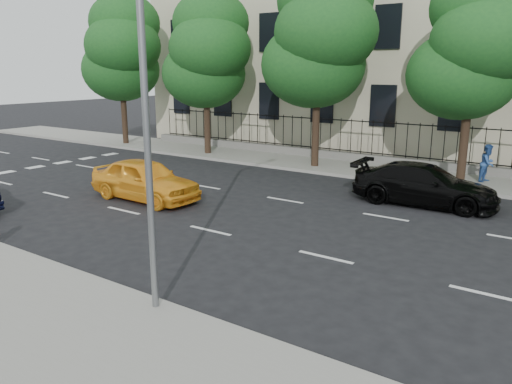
% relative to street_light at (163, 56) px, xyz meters
% --- Properties ---
extents(ground, '(120.00, 120.00, 0.00)m').
position_rel_street_light_xyz_m(ground, '(-2.50, 1.77, -5.15)').
color(ground, black).
rests_on(ground, ground).
extents(near_sidewalk, '(60.00, 4.00, 0.15)m').
position_rel_street_light_xyz_m(near_sidewalk, '(-2.50, -2.23, -5.07)').
color(near_sidewalk, gray).
rests_on(near_sidewalk, ground).
extents(far_sidewalk, '(60.00, 4.00, 0.15)m').
position_rel_street_light_xyz_m(far_sidewalk, '(-2.50, 15.77, -5.07)').
color(far_sidewalk, gray).
rests_on(far_sidewalk, ground).
extents(lane_markings, '(49.60, 4.62, 0.01)m').
position_rel_street_light_xyz_m(lane_markings, '(-2.50, 6.52, -5.14)').
color(lane_markings, silver).
rests_on(lane_markings, ground).
extents(crosswalk, '(0.50, 12.10, 0.01)m').
position_rel_street_light_xyz_m(crosswalk, '(-16.50, 6.37, -5.14)').
color(crosswalk, silver).
rests_on(crosswalk, ground).
extents(iron_fence, '(30.00, 0.50, 2.20)m').
position_rel_street_light_xyz_m(iron_fence, '(-2.50, 17.47, -4.50)').
color(iron_fence, slate).
rests_on(iron_fence, far_sidewalk).
extents(street_light, '(0.25, 3.32, 8.05)m').
position_rel_street_light_xyz_m(street_light, '(0.00, 0.00, 0.00)').
color(street_light, slate).
rests_on(street_light, near_sidewalk).
extents(tree_a, '(5.71, 5.31, 9.39)m').
position_rel_street_light_xyz_m(tree_a, '(-18.46, 15.13, 0.98)').
color(tree_a, '#382619').
rests_on(tree_a, far_sidewalk).
extents(tree_b, '(5.53, 5.12, 8.97)m').
position_rel_street_light_xyz_m(tree_b, '(-11.46, 15.13, 0.69)').
color(tree_b, '#382619').
rests_on(tree_b, far_sidewalk).
extents(tree_c, '(5.89, 5.50, 9.80)m').
position_rel_street_light_xyz_m(tree_c, '(-4.46, 15.13, 1.26)').
color(tree_c, '#382619').
rests_on(tree_c, far_sidewalk).
extents(tree_d, '(5.34, 4.94, 8.84)m').
position_rel_street_light_xyz_m(tree_d, '(2.54, 15.13, 0.69)').
color(tree_d, '#382619').
rests_on(tree_d, far_sidewalk).
extents(yellow_taxi, '(4.71, 1.98, 1.59)m').
position_rel_street_light_xyz_m(yellow_taxi, '(-6.98, 5.80, -4.35)').
color(yellow_taxi, '#FFAA23').
rests_on(yellow_taxi, ground).
extents(black_sedan, '(5.30, 2.34, 1.51)m').
position_rel_street_light_xyz_m(black_sedan, '(2.06, 11.16, -4.39)').
color(black_sedan, black).
rests_on(black_sedan, ground).
extents(pedestrian_far, '(0.80, 0.93, 1.63)m').
position_rel_street_light_xyz_m(pedestrian_far, '(3.36, 15.92, -4.18)').
color(pedestrian_far, '#2E549A').
rests_on(pedestrian_far, far_sidewalk).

